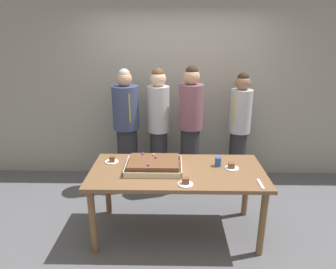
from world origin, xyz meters
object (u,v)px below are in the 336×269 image
(person_striped_tie_right, at_px, (190,127))
(plated_slice_near_left, at_px, (185,182))
(party_table, at_px, (177,178))
(sheet_cake, at_px, (154,165))
(plated_slice_far_left, at_px, (112,160))
(person_green_shirt_behind, at_px, (127,129))
(person_far_right_suit, at_px, (239,128))
(person_serving_front, at_px, (159,126))
(cake_server_utensil, at_px, (261,184))
(plated_slice_near_right, at_px, (232,167))
(drink_cup_nearest, at_px, (218,162))

(person_striped_tie_right, bearing_deg, plated_slice_near_left, 18.94)
(party_table, bearing_deg, sheet_cake, 173.54)
(plated_slice_far_left, bearing_deg, person_green_shirt_behind, 87.53)
(party_table, distance_m, person_far_right_suit, 1.49)
(person_serving_front, xyz_separation_m, person_green_shirt_behind, (-0.45, -0.05, -0.03))
(cake_server_utensil, distance_m, person_striped_tie_right, 1.48)
(party_table, distance_m, sheet_cake, 0.29)
(cake_server_utensil, xyz_separation_m, person_serving_front, (-1.06, 1.43, 0.14))
(plated_slice_near_left, height_order, person_striped_tie_right, person_striped_tie_right)
(plated_slice_near_left, bearing_deg, party_table, 103.50)
(sheet_cake, height_order, person_green_shirt_behind, person_green_shirt_behind)
(plated_slice_near_right, height_order, person_green_shirt_behind, person_green_shirt_behind)
(plated_slice_far_left, height_order, person_serving_front, person_serving_front)
(plated_slice_near_right, height_order, person_serving_front, person_serving_front)
(plated_slice_far_left, xyz_separation_m, person_serving_front, (0.48, 0.94, 0.12))
(party_table, height_order, plated_slice_near_right, plated_slice_near_right)
(plated_slice_near_left, height_order, plated_slice_far_left, plated_slice_far_left)
(sheet_cake, bearing_deg, person_serving_front, 89.97)
(plated_slice_near_left, height_order, person_serving_front, person_serving_front)
(person_green_shirt_behind, xyz_separation_m, person_far_right_suit, (1.59, 0.10, -0.01))
(person_striped_tie_right, height_order, person_far_right_suit, person_striped_tie_right)
(sheet_cake, height_order, drink_cup_nearest, sheet_cake)
(drink_cup_nearest, xyz_separation_m, person_striped_tie_right, (-0.26, 0.92, 0.10))
(person_far_right_suit, bearing_deg, party_table, 7.70)
(plated_slice_near_left, relative_size, person_striped_tie_right, 0.08)
(plated_slice_near_right, distance_m, person_green_shirt_behind, 1.65)
(person_green_shirt_behind, xyz_separation_m, person_striped_tie_right, (0.89, -0.05, 0.04))
(party_table, height_order, person_far_right_suit, person_far_right_suit)
(plated_slice_far_left, height_order, drink_cup_nearest, drink_cup_nearest)
(party_table, relative_size, person_striped_tie_right, 1.05)
(plated_slice_far_left, bearing_deg, plated_slice_near_left, -32.05)
(sheet_cake, distance_m, plated_slice_far_left, 0.51)
(party_table, bearing_deg, plated_slice_near_left, -76.50)
(sheet_cake, xyz_separation_m, person_striped_tie_right, (0.44, 1.00, 0.10))
(sheet_cake, relative_size, plated_slice_far_left, 4.01)
(party_table, xyz_separation_m, plated_slice_far_left, (-0.74, 0.19, 0.11))
(sheet_cake, distance_m, plated_slice_near_left, 0.48)
(plated_slice_near_right, relative_size, plated_slice_far_left, 1.00)
(person_striped_tie_right, bearing_deg, sheet_cake, -0.01)
(plated_slice_near_left, relative_size, person_far_right_suit, 0.09)
(plated_slice_near_right, bearing_deg, person_striped_tie_right, 111.91)
(drink_cup_nearest, bearing_deg, plated_slice_far_left, 176.27)
(party_table, relative_size, plated_slice_near_right, 12.39)
(plated_slice_near_left, bearing_deg, sheet_cake, 133.51)
(plated_slice_far_left, distance_m, person_far_right_suit, 1.91)
(plated_slice_far_left, xyz_separation_m, drink_cup_nearest, (1.18, -0.08, 0.03))
(drink_cup_nearest, bearing_deg, sheet_cake, -173.05)
(person_serving_front, bearing_deg, person_green_shirt_behind, -83.24)
(plated_slice_near_right, height_order, plated_slice_far_left, plated_slice_far_left)
(plated_slice_near_right, xyz_separation_m, drink_cup_nearest, (-0.14, 0.07, 0.03))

